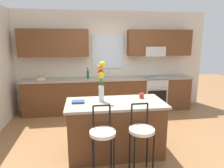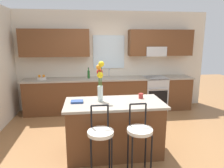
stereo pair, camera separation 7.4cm
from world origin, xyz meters
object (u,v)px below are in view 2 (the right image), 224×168
at_px(fruit_bowl_oranges, 42,78).
at_px(bottle_olive_oil, 89,74).
at_px(bar_stool_near, 101,136).
at_px(cookbook, 77,102).
at_px(flower_vase, 100,79).
at_px(kitchen_island, 114,128).
at_px(bar_stool_middle, 140,134).
at_px(mug_ceramic, 141,96).
at_px(oven_range, 154,93).

bearing_deg(fruit_bowl_oranges, bottle_olive_oil, 0.00).
relative_size(bar_stool_near, cookbook, 5.21).
relative_size(bar_stool_near, flower_vase, 1.55).
bearing_deg(kitchen_island, bar_stool_middle, -65.87).
bearing_deg(bar_stool_near, bar_stool_middle, 0.00).
relative_size(flower_vase, bottle_olive_oil, 2.29).
bearing_deg(bar_stool_near, kitchen_island, 65.87).
bearing_deg(bar_stool_near, fruit_bowl_oranges, 115.26).
height_order(kitchen_island, mug_ceramic, mug_ceramic).
distance_m(bar_stool_middle, fruit_bowl_oranges, 3.38).
bearing_deg(bottle_olive_oil, mug_ceramic, -66.70).
xyz_separation_m(bar_stool_near, fruit_bowl_oranges, (-1.32, 2.80, 0.32)).
bearing_deg(fruit_bowl_oranges, oven_range, -0.46).
xyz_separation_m(oven_range, fruit_bowl_oranges, (-3.05, 0.02, 0.50)).
height_order(oven_range, bar_stool_near, bar_stool_near).
relative_size(mug_ceramic, fruit_bowl_oranges, 0.38).
xyz_separation_m(kitchen_island, fruit_bowl_oranges, (-1.60, 2.19, 0.50)).
xyz_separation_m(bar_stool_near, mug_ceramic, (0.77, 0.77, 0.33)).
bearing_deg(cookbook, fruit_bowl_oranges, 114.80).
bearing_deg(cookbook, flower_vase, 5.01).
distance_m(oven_range, bar_stool_middle, 3.02).
distance_m(mug_ceramic, fruit_bowl_oranges, 2.92).
distance_m(kitchen_island, cookbook, 0.77).
bearing_deg(bottle_olive_oil, oven_range, -0.77).
relative_size(oven_range, fruit_bowl_oranges, 3.83).
bearing_deg(flower_vase, fruit_bowl_oranges, 123.11).
relative_size(kitchen_island, flower_vase, 2.42).
xyz_separation_m(fruit_bowl_oranges, bottle_olive_oil, (1.21, 0.00, 0.08)).
bearing_deg(kitchen_island, bar_stool_near, -114.13).
relative_size(fruit_bowl_oranges, bottle_olive_oil, 0.82).
height_order(oven_range, flower_vase, flower_vase).
bearing_deg(kitchen_island, flower_vase, 159.95).
xyz_separation_m(bar_stool_middle, mug_ceramic, (0.22, 0.77, 0.33)).
bearing_deg(oven_range, fruit_bowl_oranges, 179.54).
height_order(bar_stool_near, fruit_bowl_oranges, fruit_bowl_oranges).
distance_m(oven_range, cookbook, 2.99).
height_order(flower_vase, cookbook, flower_vase).
xyz_separation_m(bar_stool_near, bottle_olive_oil, (-0.11, 2.80, 0.40)).
xyz_separation_m(flower_vase, fruit_bowl_oranges, (-1.37, 2.11, -0.33)).
bearing_deg(mug_ceramic, flower_vase, -174.20).
xyz_separation_m(bar_stool_middle, flower_vase, (-0.50, 0.70, 0.66)).
bearing_deg(bottle_olive_oil, bar_stool_near, -87.81).
distance_m(bar_stool_middle, mug_ceramic, 0.86).
xyz_separation_m(bar_stool_near, cookbook, (-0.33, 0.66, 0.30)).
distance_m(flower_vase, mug_ceramic, 0.79).
relative_size(bar_stool_middle, bottle_olive_oil, 3.56).
relative_size(oven_range, bar_stool_near, 0.88).
relative_size(bar_stool_near, bottle_olive_oil, 3.56).
height_order(bar_stool_near, cookbook, bar_stool_near).
xyz_separation_m(cookbook, fruit_bowl_oranges, (-0.99, 2.14, 0.02)).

